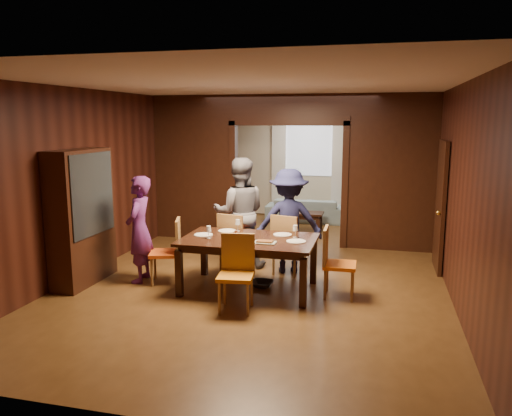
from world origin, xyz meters
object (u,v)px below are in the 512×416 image
(person_purple, at_px, (139,229))
(chair_near, at_px, (236,274))
(dining_table, at_px, (249,264))
(chair_far_l, at_px, (236,242))
(chair_right, at_px, (340,263))
(person_grey, at_px, (240,213))
(coffee_table, at_px, (305,221))
(sofa, at_px, (307,210))
(chair_left, at_px, (165,251))
(chair_far_r, at_px, (289,244))
(person_navy, at_px, (289,221))
(hutch, at_px, (81,217))

(person_purple, xyz_separation_m, chair_near, (1.73, -0.79, -0.32))
(dining_table, bearing_deg, chair_far_l, 118.46)
(person_purple, height_order, chair_near, person_purple)
(chair_right, xyz_separation_m, chair_near, (-1.25, -0.83, 0.00))
(dining_table, xyz_separation_m, chair_far_l, (-0.43, 0.79, 0.10))
(person_grey, height_order, coffee_table, person_grey)
(person_purple, bearing_deg, sofa, 152.68)
(chair_left, distance_m, chair_far_l, 1.17)
(person_grey, distance_m, chair_far_r, 0.98)
(person_navy, distance_m, hutch, 3.16)
(person_navy, bearing_deg, chair_left, 16.23)
(hutch, bearing_deg, chair_near, -11.97)
(sofa, height_order, chair_near, chair_near)
(person_grey, bearing_deg, chair_left, 37.36)
(chair_right, bearing_deg, coffee_table, 13.72)
(chair_left, xyz_separation_m, chair_far_r, (1.72, 0.88, 0.00))
(chair_near, bearing_deg, hutch, 161.17)
(chair_right, height_order, chair_far_r, same)
(chair_near, bearing_deg, chair_far_r, 70.66)
(person_purple, relative_size, dining_table, 0.85)
(person_navy, xyz_separation_m, chair_right, (0.90, -0.98, -0.35))
(person_navy, relative_size, dining_table, 0.88)
(person_purple, xyz_separation_m, dining_table, (1.69, 0.01, -0.42))
(person_navy, height_order, dining_table, person_navy)
(chair_left, bearing_deg, person_grey, 123.91)
(coffee_table, bearing_deg, person_purple, -114.55)
(dining_table, xyz_separation_m, chair_near, (0.04, -0.81, 0.10))
(coffee_table, bearing_deg, chair_left, -110.00)
(person_grey, xyz_separation_m, hutch, (-2.04, -1.37, 0.09))
(coffee_table, relative_size, hutch, 0.40)
(chair_far_r, xyz_separation_m, hutch, (-2.91, -1.16, 0.52))
(person_navy, bearing_deg, coffee_table, -100.44)
(person_navy, relative_size, chair_far_r, 1.72)
(chair_left, bearing_deg, person_navy, 102.41)
(coffee_table, xyz_separation_m, hutch, (-2.68, -4.38, 0.80))
(person_grey, xyz_separation_m, dining_table, (0.45, -1.10, -0.53))
(sofa, bearing_deg, dining_table, 88.00)
(chair_left, bearing_deg, chair_near, 40.68)
(person_navy, bearing_deg, person_grey, -20.61)
(person_purple, xyz_separation_m, sofa, (1.79, 5.09, -0.52))
(sofa, xyz_separation_m, chair_far_r, (0.32, -4.19, 0.21))
(coffee_table, bearing_deg, chair_near, -91.75)
(sofa, relative_size, dining_table, 1.01)
(person_navy, bearing_deg, chair_far_l, 0.11)
(chair_left, xyz_separation_m, chair_near, (1.34, -0.82, 0.00))
(coffee_table, relative_size, chair_far_r, 0.82)
(sofa, height_order, chair_left, chair_left)
(person_purple, bearing_deg, coffee_table, 147.45)
(hutch, bearing_deg, coffee_table, 58.52)
(chair_right, bearing_deg, chair_far_r, 43.61)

